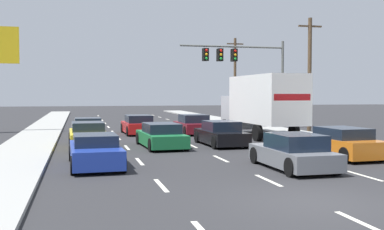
{
  "coord_description": "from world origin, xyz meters",
  "views": [
    {
      "loc": [
        -5.75,
        -10.53,
        2.71
      ],
      "look_at": [
        0.41,
        14.73,
        1.53
      ],
      "focal_mm": 43.59,
      "sensor_mm": 36.0,
      "label": 1
    }
  ],
  "objects_px": {
    "car_maroon": "(193,125)",
    "car_black": "(221,134)",
    "car_green": "(161,136)",
    "car_blue": "(95,151)",
    "utility_pole_far": "(235,78)",
    "car_yellow": "(88,136)",
    "car_tan": "(88,128)",
    "utility_pole_mid": "(310,73)",
    "traffic_signal_mast": "(237,61)",
    "box_truck": "(262,102)",
    "car_gray": "(294,153)",
    "car_red": "(138,125)",
    "car_orange": "(339,143)"
  },
  "relations": [
    {
      "from": "car_yellow",
      "to": "utility_pole_mid",
      "type": "xyz_separation_m",
      "value": [
        15.83,
        6.73,
        3.64
      ]
    },
    {
      "from": "car_maroon",
      "to": "car_black",
      "type": "xyz_separation_m",
      "value": [
        -0.26,
        -7.11,
        -0.02
      ]
    },
    {
      "from": "car_tan",
      "to": "utility_pole_mid",
      "type": "distance_m",
      "value": 16.15
    },
    {
      "from": "car_black",
      "to": "utility_pole_far",
      "type": "bearing_deg",
      "value": 69.35
    },
    {
      "from": "car_blue",
      "to": "car_red",
      "type": "xyz_separation_m",
      "value": [
        3.3,
        13.55,
        0.04
      ]
    },
    {
      "from": "box_truck",
      "to": "car_maroon",
      "type": "bearing_deg",
      "value": 135.66
    },
    {
      "from": "car_tan",
      "to": "utility_pole_mid",
      "type": "xyz_separation_m",
      "value": [
        15.72,
        0.3,
        3.69
      ]
    },
    {
      "from": "car_black",
      "to": "car_orange",
      "type": "distance_m",
      "value": 6.61
    },
    {
      "from": "car_gray",
      "to": "box_truck",
      "type": "distance_m",
      "value": 12.31
    },
    {
      "from": "car_maroon",
      "to": "car_gray",
      "type": "xyz_separation_m",
      "value": [
        -0.01,
        -15.13,
        -0.01
      ]
    },
    {
      "from": "car_green",
      "to": "utility_pole_far",
      "type": "xyz_separation_m",
      "value": [
        12.06,
        23.65,
        3.85
      ]
    },
    {
      "from": "traffic_signal_mast",
      "to": "box_truck",
      "type": "bearing_deg",
      "value": -96.61
    },
    {
      "from": "car_tan",
      "to": "utility_pole_far",
      "type": "distance_m",
      "value": 22.89
    },
    {
      "from": "car_blue",
      "to": "car_yellow",
      "type": "bearing_deg",
      "value": 91.22
    },
    {
      "from": "car_red",
      "to": "utility_pole_mid",
      "type": "relative_size",
      "value": 0.51
    },
    {
      "from": "car_blue",
      "to": "car_tan",
      "type": "bearing_deg",
      "value": 90.12
    },
    {
      "from": "car_yellow",
      "to": "car_maroon",
      "type": "xyz_separation_m",
      "value": [
        7.08,
        6.42,
        0.01
      ]
    },
    {
      "from": "box_truck",
      "to": "car_tan",
      "type": "bearing_deg",
      "value": 161.79
    },
    {
      "from": "car_orange",
      "to": "utility_pole_mid",
      "type": "relative_size",
      "value": 0.57
    },
    {
      "from": "car_tan",
      "to": "car_green",
      "type": "bearing_deg",
      "value": -64.47
    },
    {
      "from": "car_yellow",
      "to": "car_blue",
      "type": "distance_m",
      "value": 6.44
    },
    {
      "from": "car_maroon",
      "to": "car_black",
      "type": "bearing_deg",
      "value": -92.11
    },
    {
      "from": "car_yellow",
      "to": "car_black",
      "type": "relative_size",
      "value": 1.1
    },
    {
      "from": "car_tan",
      "to": "car_orange",
      "type": "distance_m",
      "value": 16.33
    },
    {
      "from": "car_tan",
      "to": "utility_pole_mid",
      "type": "relative_size",
      "value": 0.51
    },
    {
      "from": "car_green",
      "to": "utility_pole_mid",
      "type": "relative_size",
      "value": 0.57
    },
    {
      "from": "car_black",
      "to": "utility_pole_mid",
      "type": "xyz_separation_m",
      "value": [
        9.01,
        7.42,
        3.64
      ]
    },
    {
      "from": "car_maroon",
      "to": "utility_pole_far",
      "type": "distance_m",
      "value": 18.86
    },
    {
      "from": "car_yellow",
      "to": "car_gray",
      "type": "height_order",
      "value": "car_gray"
    },
    {
      "from": "utility_pole_mid",
      "to": "car_tan",
      "type": "bearing_deg",
      "value": -178.9
    },
    {
      "from": "car_black",
      "to": "utility_pole_mid",
      "type": "relative_size",
      "value": 0.53
    },
    {
      "from": "car_gray",
      "to": "box_truck",
      "type": "relative_size",
      "value": 0.49
    },
    {
      "from": "car_maroon",
      "to": "traffic_signal_mast",
      "type": "xyz_separation_m",
      "value": [
        4.32,
        3.5,
        4.62
      ]
    },
    {
      "from": "car_yellow",
      "to": "car_green",
      "type": "relative_size",
      "value": 1.02
    },
    {
      "from": "car_blue",
      "to": "box_truck",
      "type": "bearing_deg",
      "value": 41.97
    },
    {
      "from": "car_tan",
      "to": "car_yellow",
      "type": "relative_size",
      "value": 0.89
    },
    {
      "from": "car_tan",
      "to": "box_truck",
      "type": "bearing_deg",
      "value": -18.21
    },
    {
      "from": "car_green",
      "to": "car_blue",
      "type": "bearing_deg",
      "value": -121.94
    },
    {
      "from": "car_gray",
      "to": "car_black",
      "type": "bearing_deg",
      "value": 91.8
    },
    {
      "from": "car_tan",
      "to": "car_gray",
      "type": "relative_size",
      "value": 1.0
    },
    {
      "from": "car_black",
      "to": "traffic_signal_mast",
      "type": "relative_size",
      "value": 0.51
    },
    {
      "from": "car_tan",
      "to": "car_yellow",
      "type": "bearing_deg",
      "value": -90.98
    },
    {
      "from": "car_blue",
      "to": "utility_pole_mid",
      "type": "xyz_separation_m",
      "value": [
        15.69,
        13.17,
        3.66
      ]
    },
    {
      "from": "utility_pole_far",
      "to": "utility_pole_mid",
      "type": "bearing_deg",
      "value": -89.41
    },
    {
      "from": "car_maroon",
      "to": "utility_pole_far",
      "type": "height_order",
      "value": "utility_pole_far"
    },
    {
      "from": "traffic_signal_mast",
      "to": "car_tan",
      "type": "bearing_deg",
      "value": -162.85
    },
    {
      "from": "car_blue",
      "to": "car_red",
      "type": "bearing_deg",
      "value": 76.33
    },
    {
      "from": "car_blue",
      "to": "traffic_signal_mast",
      "type": "xyz_separation_m",
      "value": [
        11.27,
        16.35,
        4.66
      ]
    },
    {
      "from": "car_tan",
      "to": "box_truck",
      "type": "height_order",
      "value": "box_truck"
    },
    {
      "from": "car_maroon",
      "to": "car_yellow",
      "type": "bearing_deg",
      "value": -137.82
    }
  ]
}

